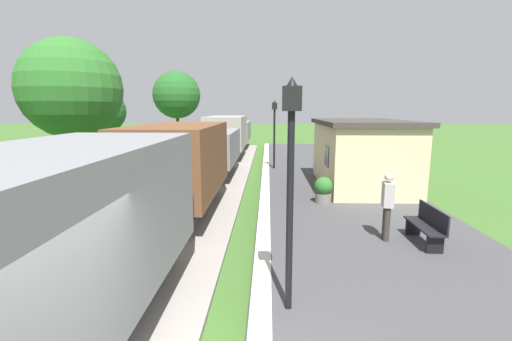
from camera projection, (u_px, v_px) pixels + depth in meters
freight_train at (209, 148)px, 17.33m from camera, size 2.50×32.60×2.72m
station_hut at (361, 153)px, 14.55m from camera, size 3.50×5.80×2.78m
bench_near_hut at (427, 225)px, 8.42m from camera, size 0.42×1.50×0.91m
bench_down_platform at (338, 160)px, 19.06m from camera, size 0.42×1.50×0.91m
person_waiting at (387, 204)px, 8.59m from camera, size 0.29×0.41×1.71m
potted_planter at (323, 189)px, 12.11m from camera, size 0.64×0.64×0.92m
lamp_post_near at (291, 154)px, 5.31m from camera, size 0.28×0.28×3.70m
lamp_post_far at (274, 122)px, 18.81m from camera, size 0.28×0.28×3.70m
tree_trackside_far at (71, 89)px, 13.83m from camera, size 3.94×3.94×6.23m
tree_field_left at (104, 111)px, 22.49m from camera, size 2.81×2.81×4.76m
tree_field_distant at (177, 95)px, 29.01m from camera, size 3.91×3.91×6.60m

